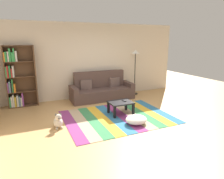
{
  "coord_description": "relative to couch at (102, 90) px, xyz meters",
  "views": [
    {
      "loc": [
        -2.39,
        -4.54,
        2.08
      ],
      "look_at": [
        -0.04,
        0.77,
        0.65
      ],
      "focal_mm": 31.91,
      "sensor_mm": 36.0,
      "label": 1
    }
  ],
  "objects": [
    {
      "name": "pouf",
      "position": [
        -0.0,
        -2.46,
        -0.22
      ],
      "size": [
        0.56,
        0.51,
        0.21
      ],
      "primitive_type": "ellipsoid",
      "color": "white",
      "rests_on": "rug"
    },
    {
      "name": "tv_remote",
      "position": [
        0.06,
        -1.66,
        0.05
      ],
      "size": [
        0.08,
        0.16,
        0.02
      ],
      "primitive_type": "cube",
      "rotation": [
        0.0,
        0.0,
        0.27
      ],
      "color": "black",
      "rests_on": "coffee_table"
    },
    {
      "name": "bookshelf",
      "position": [
        -2.73,
        0.28,
        0.58
      ],
      "size": [
        0.9,
        0.28,
        1.95
      ],
      "color": "brown",
      "rests_on": "ground_plane"
    },
    {
      "name": "coffee_table",
      "position": [
        -0.06,
        -1.68,
        -0.03
      ],
      "size": [
        0.66,
        0.53,
        0.37
      ],
      "color": "black",
      "rests_on": "rug"
    },
    {
      "name": "ground_plane",
      "position": [
        -0.11,
        -2.02,
        -0.34
      ],
      "size": [
        14.0,
        14.0,
        0.0
      ],
      "primitive_type": "plane",
      "color": "tan"
    },
    {
      "name": "back_wall",
      "position": [
        -0.11,
        0.53,
        1.01
      ],
      "size": [
        6.8,
        0.1,
        2.7
      ],
      "primitive_type": "cube",
      "color": "beige",
      "rests_on": "ground_plane"
    },
    {
      "name": "standing_lamp",
      "position": [
        1.44,
        0.12,
        1.12
      ],
      "size": [
        0.32,
        0.32,
        1.74
      ],
      "color": "black",
      "rests_on": "ground_plane"
    },
    {
      "name": "couch",
      "position": [
        0.0,
        0.0,
        0.0
      ],
      "size": [
        2.26,
        0.8,
        1.0
      ],
      "color": "#4C3833",
      "rests_on": "ground_plane"
    },
    {
      "name": "rug",
      "position": [
        -0.23,
        -1.85,
        -0.33
      ],
      "size": [
        2.91,
        2.22,
        0.01
      ],
      "color": "#843370",
      "rests_on": "ground_plane"
    },
    {
      "name": "dog",
      "position": [
        -1.86,
        -1.89,
        -0.18
      ],
      "size": [
        0.22,
        0.35,
        0.4
      ],
      "color": "beige",
      "rests_on": "ground_plane"
    }
  ]
}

